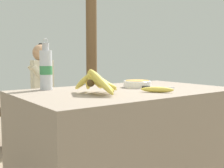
% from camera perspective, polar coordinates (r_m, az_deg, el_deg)
% --- Properties ---
extents(market_counter, '(1.43, 0.86, 0.73)m').
position_cam_1_polar(market_counter, '(1.98, 2.98, -11.71)').
color(market_counter, gray).
rests_on(market_counter, ground_plane).
extents(banana_bunch_ripe, '(0.21, 0.37, 0.16)m').
position_cam_1_polar(banana_bunch_ripe, '(1.66, -3.18, 0.50)').
color(banana_bunch_ripe, '#4C381E').
rests_on(banana_bunch_ripe, market_counter).
extents(serving_bowl, '(0.20, 0.20, 0.05)m').
position_cam_1_polar(serving_bowl, '(2.05, 5.14, 0.12)').
color(serving_bowl, white).
rests_on(serving_bowl, market_counter).
extents(water_bottle, '(0.08, 0.08, 0.35)m').
position_cam_1_polar(water_bottle, '(1.94, -13.27, 2.97)').
color(water_bottle, silver).
rests_on(water_bottle, market_counter).
extents(loose_banana_front, '(0.16, 0.18, 0.04)m').
position_cam_1_polar(loose_banana_front, '(1.77, 9.18, -1.13)').
color(loose_banana_front, '#E0C64C').
rests_on(loose_banana_front, market_counter).
extents(knife, '(0.19, 0.15, 0.02)m').
position_cam_1_polar(knife, '(1.97, 8.41, -0.69)').
color(knife, '#BCBCC1').
rests_on(knife, market_counter).
extents(wooden_bench, '(1.69, 0.32, 0.42)m').
position_cam_1_polar(wooden_bench, '(3.14, -17.63, -5.75)').
color(wooden_bench, '#4C3823').
rests_on(wooden_bench, ground_plane).
extents(seated_vendor, '(0.45, 0.42, 1.10)m').
position_cam_1_polar(seated_vendor, '(3.13, -14.86, -0.55)').
color(seated_vendor, '#232328').
rests_on(seated_vendor, ground_plane).
extents(support_post_far, '(0.14, 0.14, 2.47)m').
position_cam_1_polar(support_post_far, '(3.75, -4.21, 9.82)').
color(support_post_far, brown).
rests_on(support_post_far, ground_plane).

